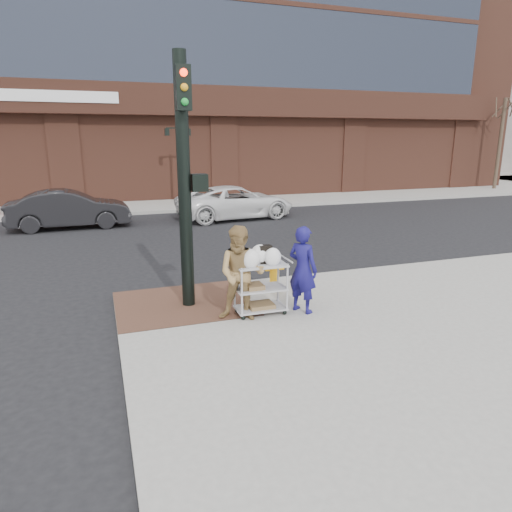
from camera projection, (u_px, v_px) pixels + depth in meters
name	position (u px, v px, depth m)	size (l,w,h in m)	color
ground	(222.00, 322.00, 9.11)	(220.00, 220.00, 0.00)	black
sidewalk_far	(263.00, 177.00, 42.31)	(65.00, 36.00, 0.15)	gray
brick_curb_ramp	(183.00, 303.00, 9.70)	(2.80, 2.40, 0.01)	#523326
filler_block	(463.00, 91.00, 54.26)	(14.00, 20.00, 18.00)	slate
bare_tree_a	(506.00, 96.00, 30.22)	(1.80, 1.80, 7.20)	#382B21
lamp_post	(179.00, 157.00, 23.72)	(1.32, 0.22, 4.00)	black
traffic_signal_pole	(185.00, 176.00, 8.95)	(0.61, 0.51, 5.00)	black
woman_blue	(303.00, 270.00, 9.05)	(0.64, 0.42, 1.76)	#15125A
pedestrian_tan	(241.00, 274.00, 8.64)	(0.89, 0.70, 1.84)	#987747
sedan_dark	(69.00, 209.00, 18.40)	(1.64, 4.71, 1.55)	black
minivan_white	(236.00, 202.00, 20.65)	(2.45, 5.32, 1.48)	white
utility_cart	(261.00, 284.00, 8.99)	(1.01, 0.58, 1.39)	#A2A2A7
fire_hydrant	(275.00, 269.00, 10.50)	(0.45, 0.31, 0.95)	#FFB115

